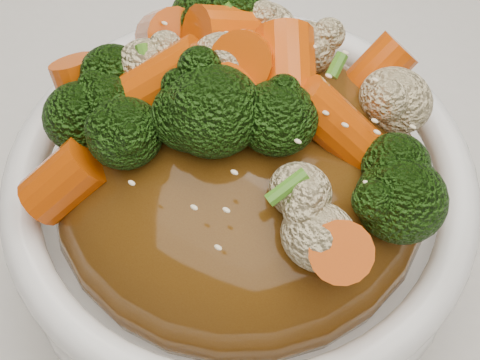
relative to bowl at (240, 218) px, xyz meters
The scene contains 8 objects.
tablecloth 0.08m from the bowl, 84.18° to the left, with size 1.20×0.80×0.04m, color silver.
bowl is the anchor object (origin of this frame).
sauce_base 0.03m from the bowl, ahead, with size 0.17×0.17×0.10m, color #52300E.
carrots 0.09m from the bowl, ahead, with size 0.17×0.17×0.05m, color #D04B06, non-canonical shape.
broccoli 0.09m from the bowl, ahead, with size 0.17×0.17×0.04m, color black, non-canonical shape.
cauliflower 0.09m from the bowl, ahead, with size 0.17×0.17×0.04m, color beige, non-canonical shape.
scallions 0.09m from the bowl, ahead, with size 0.13×0.13×0.02m, color #42831E, non-canonical shape.
sesame_seeds 0.09m from the bowl, 90.00° to the right, with size 0.16×0.16×0.01m, color beige, non-canonical shape.
Camera 1 is at (0.11, -0.21, 1.11)m, focal length 55.00 mm.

